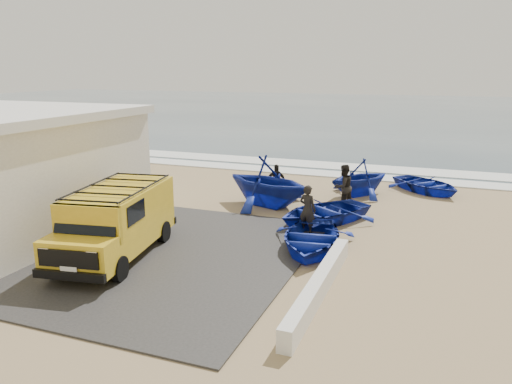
% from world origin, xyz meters
% --- Properties ---
extents(ground, '(160.00, 160.00, 0.00)m').
position_xyz_m(ground, '(0.00, 0.00, 0.00)').
color(ground, tan).
extents(slab, '(12.00, 10.00, 0.05)m').
position_xyz_m(slab, '(-2.00, -2.00, 0.03)').
color(slab, '#383633').
rests_on(slab, ground).
extents(ocean, '(180.00, 88.00, 0.01)m').
position_xyz_m(ocean, '(0.00, 56.00, 0.00)').
color(ocean, '#385166').
rests_on(ocean, ground).
extents(surf_line, '(180.00, 1.60, 0.06)m').
position_xyz_m(surf_line, '(0.00, 12.00, 0.03)').
color(surf_line, white).
rests_on(surf_line, ground).
extents(surf_wash, '(180.00, 2.20, 0.04)m').
position_xyz_m(surf_wash, '(0.00, 14.50, 0.02)').
color(surf_wash, white).
rests_on(surf_wash, ground).
extents(parapet, '(0.35, 6.00, 0.55)m').
position_xyz_m(parapet, '(5.00, -3.00, 0.28)').
color(parapet, silver).
rests_on(parapet, ground).
extents(van, '(2.85, 5.43, 2.22)m').
position_xyz_m(van, '(-1.56, -2.52, 1.19)').
color(van, gold).
rests_on(van, ground).
extents(boat_near_left, '(3.24, 4.18, 0.79)m').
position_xyz_m(boat_near_left, '(3.93, 0.18, 0.40)').
color(boat_near_left, '#1429A0').
rests_on(boat_near_left, ground).
extents(boat_near_right, '(4.61, 4.87, 0.82)m').
position_xyz_m(boat_near_right, '(3.61, 3.23, 0.41)').
color(boat_near_right, '#1429A0').
rests_on(boat_near_right, ground).
extents(boat_mid_left, '(5.05, 4.70, 2.16)m').
position_xyz_m(boat_mid_left, '(0.85, 4.68, 1.08)').
color(boat_mid_left, '#1429A0').
rests_on(boat_mid_left, ground).
extents(boat_far_left, '(4.20, 4.28, 1.71)m').
position_xyz_m(boat_far_left, '(4.18, 7.91, 0.85)').
color(boat_far_left, '#1429A0').
rests_on(boat_far_left, ground).
extents(boat_far_right, '(4.41, 4.33, 0.75)m').
position_xyz_m(boat_far_right, '(7.08, 9.64, 0.37)').
color(boat_far_right, '#1429A0').
rests_on(boat_far_right, ground).
extents(fisherman_front, '(0.73, 0.58, 1.76)m').
position_xyz_m(fisherman_front, '(3.38, 1.77, 0.88)').
color(fisherman_front, black).
rests_on(fisherman_front, ground).
extents(fisherman_middle, '(1.11, 1.15, 1.87)m').
position_xyz_m(fisherman_middle, '(3.92, 5.43, 0.93)').
color(fisherman_middle, black).
rests_on(fisherman_middle, ground).
extents(fisherman_back, '(0.97, 0.51, 1.57)m').
position_xyz_m(fisherman_back, '(0.79, 5.96, 0.79)').
color(fisherman_back, black).
rests_on(fisherman_back, ground).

